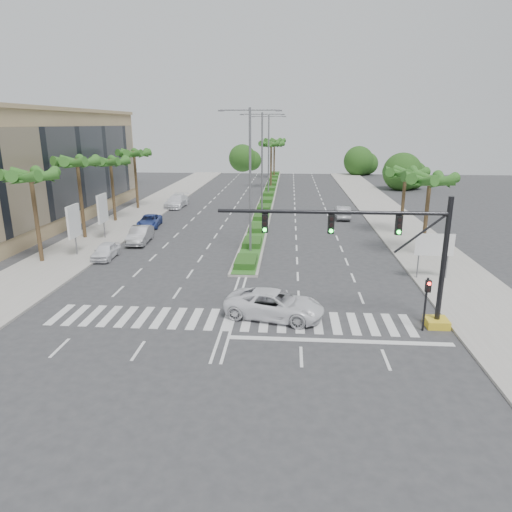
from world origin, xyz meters
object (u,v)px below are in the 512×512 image
Objects in this scene: car_crossing at (275,304)px; car_parked_c at (150,221)px; car_right at (343,212)px; car_parked_b at (140,235)px; car_parked_a at (106,251)px; car_parked_d at (177,201)px.

car_parked_c is at bearing 45.35° from car_crossing.
car_parked_c is 1.01× the size of car_right.
car_parked_c is 22.17m from car_right.
car_right is (6.98, 29.18, -0.03)m from car_crossing.
car_parked_b is 20.86m from car_crossing.
car_parked_a is 28.08m from car_right.
car_parked_b is at bearing 75.36° from car_parked_a.
car_parked_c is at bearing 16.55° from car_right.
car_parked_c is 27.15m from car_crossing.
car_parked_a is at bearing 41.08° from car_right.
car_parked_d is 22.18m from car_right.
car_parked_b is 6.97m from car_parked_c.
car_parked_b is 1.01× the size of car_parked_c.
car_crossing is (14.36, -10.93, 0.14)m from car_parked_a.
car_parked_b is at bearing 33.37° from car_right.
car_parked_c is (0.02, 12.13, -0.01)m from car_parked_a.
car_parked_b is at bearing -86.46° from car_parked_c.
car_parked_b is 0.84× the size of car_parked_d.
car_parked_d reaches higher than car_crossing.
car_parked_c is 0.83× the size of car_parked_d.
car_parked_d is at bearing 35.64° from car_crossing.
car_crossing is (14.36, -35.26, -0.02)m from car_parked_d.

